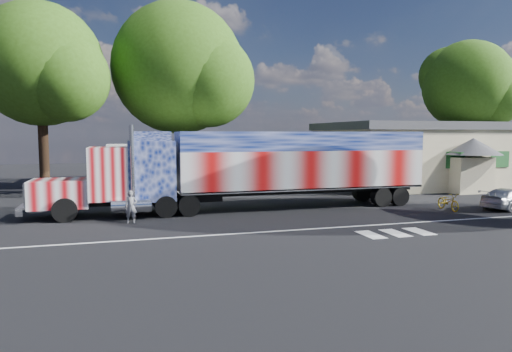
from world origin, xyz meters
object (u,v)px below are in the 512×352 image
object	(u,v)px
coach_bus	(196,168)
tree_n_mid	(181,69)
tree_far_ne	(469,86)
semi_truck	(257,167)
tree_nw_a	(42,65)
woman	(131,207)
parked_car	(509,199)
bicycle	(448,202)

from	to	relation	value
coach_bus	tree_n_mid	bearing A→B (deg)	92.54
tree_far_ne	coach_bus	bearing A→B (deg)	-168.89
semi_truck	tree_far_ne	distance (m)	30.43
coach_bus	tree_n_mid	size ratio (longest dim) A/B	0.81
coach_bus	tree_nw_a	world-z (taller)	tree_nw_a
tree_far_ne	tree_nw_a	distance (m)	39.06
tree_far_ne	tree_n_mid	bearing A→B (deg)	179.39
woman	tree_n_mid	xyz separation A→B (m)	(4.50, 16.32, 8.89)
coach_bus	tree_far_ne	bearing A→B (deg)	11.11
tree_far_ne	tree_nw_a	size ratio (longest dim) A/B	0.99
tree_n_mid	coach_bus	bearing A→B (deg)	-87.46
semi_truck	tree_far_ne	world-z (taller)	tree_far_ne
parked_car	bicycle	size ratio (longest dim) A/B	2.15
semi_truck	woman	distance (m)	7.50
parked_car	tree_nw_a	xyz separation A→B (m)	(-26.62, 15.75, 8.65)
woman	tree_far_ne	xyz separation A→B (m)	(33.28, 16.01, 8.34)
parked_car	bicycle	xyz separation A→B (m)	(-3.71, 0.55, -0.09)
coach_bus	semi_truck	bearing A→B (deg)	-74.87
semi_truck	tree_nw_a	distance (m)	18.59
coach_bus	parked_car	bearing A→B (deg)	-36.97
woman	tree_nw_a	xyz separation A→B (m)	(-5.73, 14.02, 8.45)
semi_truck	tree_n_mid	bearing A→B (deg)	99.95
bicycle	tree_nw_a	bearing A→B (deg)	151.09
semi_truck	bicycle	size ratio (longest dim) A/B	11.76
bicycle	tree_nw_a	distance (m)	28.85
semi_truck	bicycle	distance (m)	10.96
coach_bus	bicycle	size ratio (longest dim) A/B	6.51
semi_truck	tree_n_mid	size ratio (longest dim) A/B	1.46
bicycle	tree_n_mid	xyz separation A→B (m)	(-12.68, 17.50, 9.18)
coach_bus	parked_car	distance (m)	20.23
coach_bus	tree_far_ne	world-z (taller)	tree_far_ne
bicycle	tree_nw_a	xyz separation A→B (m)	(-22.91, 15.20, 8.74)
semi_truck	woman	size ratio (longest dim) A/B	14.08
woman	bicycle	size ratio (longest dim) A/B	0.83
semi_truck	parked_car	world-z (taller)	semi_truck
parked_car	woman	distance (m)	20.96
woman	coach_bus	bearing A→B (deg)	70.43
bicycle	semi_truck	bearing A→B (deg)	165.99
woman	bicycle	bearing A→B (deg)	1.05
parked_car	tree_n_mid	bearing A→B (deg)	25.77
parked_car	woman	size ratio (longest dim) A/B	2.57
semi_truck	tree_nw_a	bearing A→B (deg)	137.21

